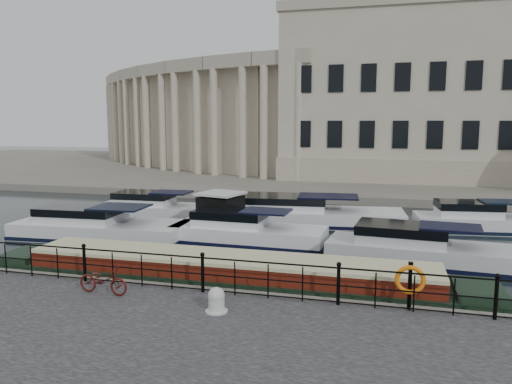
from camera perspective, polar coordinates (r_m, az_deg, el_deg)
ground_plane at (r=17.43m, az=-3.35°, el=-10.66°), size 160.00×160.00×0.00m
far_bank at (r=55.16m, az=9.52°, el=2.44°), size 120.00×42.00×0.55m
railing at (r=15.05m, az=-6.12°, el=-8.95°), size 24.14×0.14×1.22m
civic_building at (r=50.76m, az=8.08°, el=9.63°), size 53.55×31.84×16.85m
bicycle at (r=15.55m, az=-17.07°, el=-9.59°), size 1.64×0.66×0.84m
mooring_bollard at (r=13.63m, az=-4.55°, el=-12.24°), size 0.60×0.60×0.68m
life_ring_post at (r=14.14m, az=17.20°, el=-9.65°), size 0.81×0.21×1.32m
narrowboat at (r=16.83m, az=-3.37°, el=-10.04°), size 17.05×2.29×1.62m
harbour_hut at (r=24.94m, az=-4.04°, el=-2.66°), size 3.14×2.81×2.17m
cabin_cruisers at (r=25.14m, az=1.40°, el=-3.92°), size 25.89×10.21×1.99m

